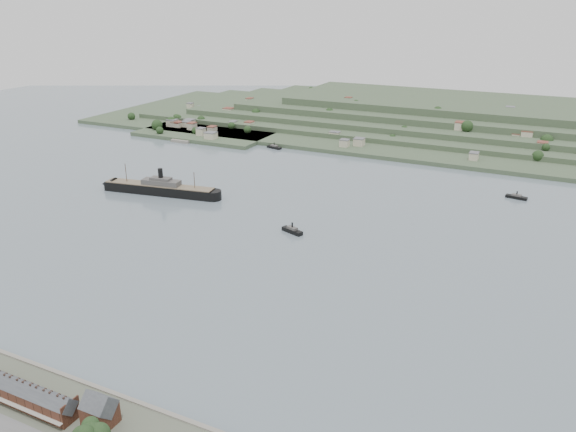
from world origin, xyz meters
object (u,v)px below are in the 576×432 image
at_px(terrace_row, 17,391).
at_px(gabled_building, 100,411).
at_px(steamship, 157,188).
at_px(tugboat, 292,230).

xyz_separation_m(terrace_row, gabled_building, (37.50, 4.02, 1.34)).
bearing_deg(steamship, terrace_row, -63.75).
height_order(terrace_row, tugboat, terrace_row).
bearing_deg(gabled_building, steamship, 123.93).
height_order(gabled_building, tugboat, gabled_building).
relative_size(terrace_row, gabled_building, 3.95).
bearing_deg(steamship, tugboat, -10.85).
bearing_deg(terrace_row, tugboat, 83.90).
bearing_deg(steamship, gabled_building, -56.07).
height_order(gabled_building, steamship, steamship).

